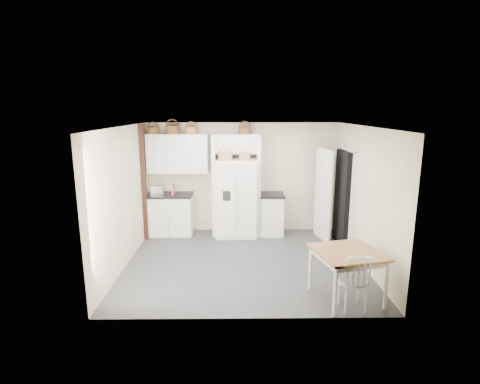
{
  "coord_description": "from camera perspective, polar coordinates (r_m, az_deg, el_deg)",
  "views": [
    {
      "loc": [
        -0.17,
        -6.79,
        2.91
      ],
      "look_at": [
        -0.08,
        0.4,
        1.31
      ],
      "focal_mm": 28.0,
      "sensor_mm": 36.0,
      "label": 1
    }
  ],
  "objects": [
    {
      "name": "bridge_cabinet",
      "position": [
        8.66,
        -0.59,
        7.37
      ],
      "size": [
        1.12,
        0.34,
        0.45
      ],
      "primitive_type": "cube",
      "color": "white",
      "rests_on": "wall_back"
    },
    {
      "name": "ceiling",
      "position": [
        6.8,
        0.71,
        9.95
      ],
      "size": [
        4.5,
        4.5,
        0.0
      ],
      "primitive_type": "plane",
      "color": "white",
      "rests_on": "wall_back"
    },
    {
      "name": "basket_fridge_b",
      "position": [
        8.37,
        0.69,
        5.34
      ],
      "size": [
        0.25,
        0.25,
        0.13
      ],
      "primitive_type": "cylinder",
      "color": "#A05B2B",
      "rests_on": "refrigerator"
    },
    {
      "name": "doorway_void",
      "position": [
        8.35,
        15.51,
        -0.95
      ],
      "size": [
        0.18,
        0.85,
        2.05
      ],
      "primitive_type": "cube",
      "color": "black",
      "rests_on": "floor"
    },
    {
      "name": "trim_post",
      "position": [
        8.55,
        -14.46,
        1.31
      ],
      "size": [
        0.09,
        0.09,
        2.6
      ],
      "primitive_type": "cube",
      "color": "black",
      "rests_on": "floor"
    },
    {
      "name": "door_slab",
      "position": [
        8.57,
        12.58,
        -0.44
      ],
      "size": [
        0.21,
        0.79,
        2.05
      ],
      "primitive_type": "cube",
      "rotation": [
        0.0,
        0.0,
        -1.36
      ],
      "color": "white",
      "rests_on": "floor"
    },
    {
      "name": "basket_upper_a",
      "position": [
        8.84,
        -13.13,
        9.1
      ],
      "size": [
        0.26,
        0.26,
        0.15
      ],
      "primitive_type": "cylinder",
      "color": "brown",
      "rests_on": "upper_cabinet"
    },
    {
      "name": "base_cab_left",
      "position": [
        8.97,
        -10.49,
        -3.47
      ],
      "size": [
        1.0,
        0.63,
        0.93
      ],
      "primitive_type": "cube",
      "color": "white",
      "rests_on": "floor"
    },
    {
      "name": "wall_right",
      "position": [
        7.39,
        18.42,
        -0.68
      ],
      "size": [
        0.0,
        4.0,
        4.0
      ],
      "primitive_type": "plane",
      "rotation": [
        1.57,
        0.0,
        -1.57
      ],
      "color": "beige",
      "rests_on": "floor"
    },
    {
      "name": "basket_upper_b",
      "position": [
        8.75,
        -10.27,
        9.32
      ],
      "size": [
        0.32,
        0.32,
        0.19
      ],
      "primitive_type": "cylinder",
      "color": "brown",
      "rests_on": "upper_cabinet"
    },
    {
      "name": "dining_table",
      "position": [
        6.15,
        15.91,
        -12.1
      ],
      "size": [
        1.15,
        1.15,
        0.79
      ],
      "primitive_type": "cube",
      "rotation": [
        0.0,
        0.0,
        0.24
      ],
      "color": "olive",
      "rests_on": "floor"
    },
    {
      "name": "toaster",
      "position": [
        8.87,
        -12.57,
        0.29
      ],
      "size": [
        0.31,
        0.22,
        0.19
      ],
      "primitive_type": "cube",
      "rotation": [
        0.0,
        0.0,
        0.24
      ],
      "color": "silver",
      "rests_on": "counter_left"
    },
    {
      "name": "refrigerator",
      "position": [
        8.64,
        -0.57,
        -0.92
      ],
      "size": [
        0.93,
        0.74,
        1.79
      ],
      "primitive_type": "cube",
      "color": "white",
      "rests_on": "floor"
    },
    {
      "name": "base_cab_right",
      "position": [
        8.88,
        4.76,
        -3.46
      ],
      "size": [
        0.53,
        0.63,
        0.93
      ],
      "primitive_type": "cube",
      "color": "white",
      "rests_on": "floor"
    },
    {
      "name": "basket_fridge_a",
      "position": [
        8.37,
        -2.26,
        5.44
      ],
      "size": [
        0.31,
        0.31,
        0.17
      ],
      "primitive_type": "cylinder",
      "color": "#A05B2B",
      "rests_on": "refrigerator"
    },
    {
      "name": "floor",
      "position": [
        7.39,
        0.66,
        -10.62
      ],
      "size": [
        4.5,
        4.5,
        0.0
      ],
      "primitive_type": "plane",
      "color": "#2B2B32",
      "rests_on": "ground"
    },
    {
      "name": "fridge_panel_right",
      "position": [
        8.69,
        2.79,
        0.87
      ],
      "size": [
        0.08,
        0.6,
        2.3
      ],
      "primitive_type": "cube",
      "color": "white",
      "rests_on": "floor"
    },
    {
      "name": "cookbook_cream",
      "position": [
        8.73,
        -10.12,
        0.26
      ],
      "size": [
        0.05,
        0.15,
        0.21
      ],
      "primitive_type": "cube",
      "rotation": [
        0.0,
        0.0,
        -0.11
      ],
      "color": "beige",
      "rests_on": "counter_left"
    },
    {
      "name": "windsor_chair",
      "position": [
        5.87,
        16.88,
        -12.9
      ],
      "size": [
        0.45,
        0.42,
        0.88
      ],
      "primitive_type": "cube",
      "rotation": [
        0.0,
        0.0,
        0.06
      ],
      "color": "white",
      "rests_on": "floor"
    },
    {
      "name": "wall_back",
      "position": [
        8.94,
        0.38,
        2.2
      ],
      "size": [
        4.5,
        0.0,
        4.5
      ],
      "primitive_type": "plane",
      "rotation": [
        1.57,
        0.0,
        0.0
      ],
      "color": "beige",
      "rests_on": "floor"
    },
    {
      "name": "counter_left",
      "position": [
        8.85,
        -10.62,
        -0.44
      ],
      "size": [
        1.05,
        0.68,
        0.04
      ],
      "primitive_type": "cube",
      "color": "black",
      "rests_on": "base_cab_left"
    },
    {
      "name": "counter_right",
      "position": [
        8.76,
        4.82,
        -0.41
      ],
      "size": [
        0.57,
        0.68,
        0.04
      ],
      "primitive_type": "cube",
      "color": "black",
      "rests_on": "base_cab_right"
    },
    {
      "name": "wall_left",
      "position": [
        7.28,
        -17.3,
        -0.78
      ],
      "size": [
        0.0,
        4.0,
        4.0
      ],
      "primitive_type": "plane",
      "rotation": [
        1.57,
        0.0,
        1.57
      ],
      "color": "beige",
      "rests_on": "floor"
    },
    {
      "name": "upper_cabinet",
      "position": [
        8.78,
        -9.48,
        5.8
      ],
      "size": [
        1.4,
        0.34,
        0.9
      ],
      "primitive_type": "cube",
      "color": "white",
      "rests_on": "wall_back"
    },
    {
      "name": "fridge_panel_left",
      "position": [
        8.69,
        -3.94,
        0.85
      ],
      "size": [
        0.08,
        0.6,
        2.3
      ],
      "primitive_type": "cube",
      "color": "white",
      "rests_on": "floor"
    },
    {
      "name": "basket_upper_c",
      "position": [
        8.69,
        -7.48,
        9.29
      ],
      "size": [
        0.27,
        0.27,
        0.16
      ],
      "primitive_type": "cylinder",
      "color": "#A05B2B",
      "rests_on": "upper_cabinet"
    },
    {
      "name": "cookbook_red",
      "position": [
        8.72,
        -10.07,
        0.32
      ],
      "size": [
        0.05,
        0.16,
        0.23
      ],
      "primitive_type": "cube",
      "rotation": [
        0.0,
        0.0,
        0.12
      ],
      "color": "maroon",
      "rests_on": "counter_left"
    },
    {
      "name": "basket_bridge_b",
      "position": [
        8.64,
        0.75,
        9.39
      ],
      "size": [
        0.28,
        0.28,
        0.16
      ],
      "primitive_type": "cylinder",
      "color": "brown",
      "rests_on": "bridge_cabinet"
    }
  ]
}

